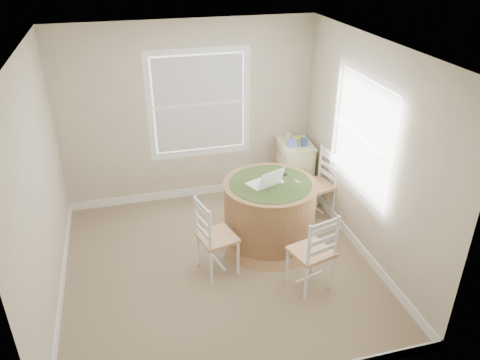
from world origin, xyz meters
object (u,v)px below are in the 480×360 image
object	(u,v)px
chair_near	(311,251)
laptop	(265,182)
corner_chest	(294,168)
round_table	(269,210)
chair_right	(317,185)
chair_left	(217,237)

from	to	relation	value
chair_near	laptop	size ratio (longest dim) A/B	2.05
chair_near	laptop	bearing A→B (deg)	-91.32
laptop	corner_chest	distance (m)	1.46
corner_chest	round_table	bearing A→B (deg)	-120.08
chair_right	corner_chest	distance (m)	0.69
round_table	chair_right	distance (m)	0.93
round_table	laptop	bearing A→B (deg)	175.33
chair_near	corner_chest	xyz separation A→B (m)	(0.59, 2.07, -0.06)
chair_left	chair_near	size ratio (longest dim) A/B	1.00
chair_near	laptop	world-z (taller)	laptop
round_table	chair_right	xyz separation A→B (m)	(0.83, 0.42, 0.02)
chair_left	laptop	world-z (taller)	laptop
chair_left	chair_right	world-z (taller)	same
corner_chest	laptop	bearing A→B (deg)	-122.27
chair_near	chair_right	world-z (taller)	same
chair_near	laptop	xyz separation A→B (m)	(-0.24, 0.96, 0.40)
round_table	laptop	distance (m)	0.42
round_table	laptop	world-z (taller)	laptop
round_table	corner_chest	size ratio (longest dim) A/B	1.62
chair_left	corner_chest	bearing A→B (deg)	-59.09
chair_right	laptop	size ratio (longest dim) A/B	2.05
chair_right	chair_left	bearing A→B (deg)	-75.06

